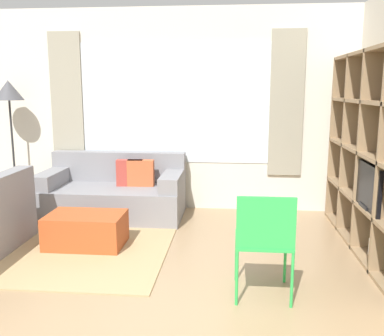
# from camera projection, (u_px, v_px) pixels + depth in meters

# --- Properties ---
(wall_back) EXTENTS (5.99, 0.11, 2.70)m
(wall_back) POSITION_uv_depth(u_px,v_px,m) (175.00, 110.00, 5.80)
(wall_back) COLOR silver
(wall_back) RESTS_ON ground_plane
(area_rug) EXTENTS (2.52, 2.15, 0.01)m
(area_rug) POSITION_uv_depth(u_px,v_px,m) (53.00, 244.00, 4.59)
(area_rug) COLOR tan
(area_rug) RESTS_ON ground_plane
(shelving_unit) EXTENTS (0.37, 2.47, 2.02)m
(shelving_unit) POSITION_uv_depth(u_px,v_px,m) (380.00, 155.00, 4.24)
(shelving_unit) COLOR #232328
(shelving_unit) RESTS_ON ground_plane
(couch_main) EXTENTS (1.82, 0.91, 0.80)m
(couch_main) POSITION_uv_depth(u_px,v_px,m) (114.00, 194.00, 5.58)
(couch_main) COLOR gray
(couch_main) RESTS_ON ground_plane
(ottoman) EXTENTS (0.80, 0.52, 0.35)m
(ottoman) POSITION_uv_depth(u_px,v_px,m) (86.00, 230.00, 4.50)
(ottoman) COLOR #B74C23
(ottoman) RESTS_ON ground_plane
(floor_lamp) EXTENTS (0.39, 0.39, 1.75)m
(floor_lamp) POSITION_uv_depth(u_px,v_px,m) (9.00, 97.00, 5.67)
(floor_lamp) COLOR black
(floor_lamp) RESTS_ON ground_plane
(folding_chair) EXTENTS (0.44, 0.46, 0.86)m
(folding_chair) POSITION_uv_depth(u_px,v_px,m) (264.00, 236.00, 3.32)
(folding_chair) COLOR green
(folding_chair) RESTS_ON ground_plane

